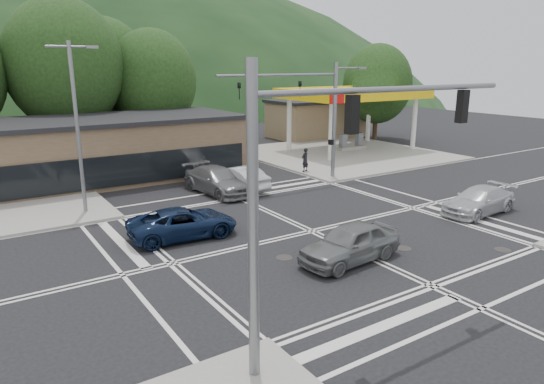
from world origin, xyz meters
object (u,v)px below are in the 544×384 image
car_blue_west (183,223)px  car_queue_a (238,178)px  car_silver_east (479,201)px  car_queue_b (187,157)px  car_northbound (218,180)px  pedestrian (305,160)px  car_grey_center (350,243)px

car_blue_west → car_queue_a: (6.54, 6.37, 0.08)m
car_silver_east → car_queue_b: car_queue_b is taller
car_northbound → pedestrian: (8.00, 1.54, 0.22)m
car_blue_west → pedestrian: size_ratio=2.89×
car_blue_west → car_queue_b: size_ratio=1.05×
car_queue_b → car_northbound: car_queue_b is taller
car_queue_a → car_northbound: size_ratio=0.85×
car_queue_b → car_grey_center: bearing=82.7°
car_silver_east → car_queue_b: bearing=-159.4°
pedestrian → car_silver_east: bearing=82.0°
car_silver_east → pedestrian: bearing=-174.1°
pedestrian → car_queue_a: bearing=-2.9°
car_queue_a → pedestrian: size_ratio=2.70×
car_northbound → pedestrian: pedestrian is taller
pedestrian → car_blue_west: bearing=15.0°
car_grey_center → car_northbound: car_northbound is taller
car_grey_center → car_queue_b: (1.95, 21.02, 0.03)m
car_silver_east → car_northbound: (-9.90, 11.57, 0.11)m
car_silver_east → car_northbound: 15.23m
car_queue_b → car_northbound: (-1.50, -8.26, -0.01)m
car_silver_east → car_queue_b: size_ratio=1.01×
car_blue_west → car_queue_a: size_ratio=1.07×
car_silver_east → car_queue_b: 21.54m
car_silver_east → pedestrian: 13.26m
car_silver_east → pedestrian: size_ratio=2.77×
car_blue_west → car_queue_b: (6.54, 14.63, 0.12)m
car_northbound → car_blue_west: bearing=-134.6°
car_queue_a → car_queue_b: car_queue_b is taller
car_blue_west → pedestrian: bearing=-54.3°
car_queue_a → pedestrian: pedestrian is taller
car_blue_west → pedestrian: (13.04, 7.92, 0.32)m
car_grey_center → car_silver_east: bearing=91.6°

